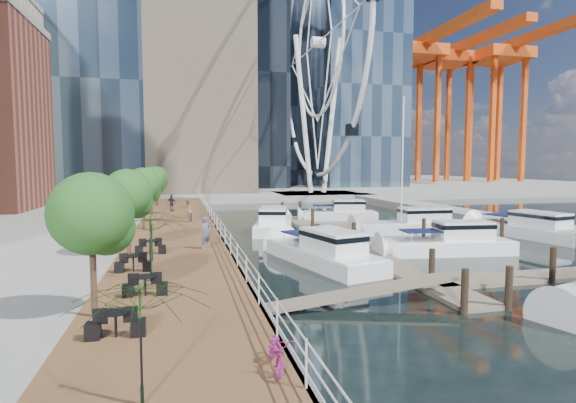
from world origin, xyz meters
The scene contains 19 objects.
ground centered at (0.00, 0.00, 0.00)m, with size 520.00×520.00×0.00m, color black.
boardwalk centered at (-9.00, 15.00, 0.50)m, with size 6.00×60.00×1.00m, color brown.
seawall centered at (-6.00, 15.00, 0.50)m, with size 0.25×60.00×1.00m, color #595954.
land_far centered at (0.00, 102.00, 0.50)m, with size 200.00×114.00×1.00m, color gray.
breakwater centered at (20.00, 20.00, 0.50)m, with size 4.00×60.00×1.00m, color gray.
pier centered at (14.00, 52.00, 0.50)m, with size 14.00×12.00×1.00m, color gray.
railing centered at (-6.10, 15.00, 1.52)m, with size 0.10×60.00×1.05m, color white, non-canonical shape.
floating_docks centered at (7.97, 9.98, 0.49)m, with size 16.00×34.00×2.60m.
ferris_wheel centered at (14.00, 52.00, 25.92)m, with size 5.80×45.60×47.80m.
port_cranes centered at (67.67, 95.67, 20.00)m, with size 40.00×52.00×38.00m.
street_trees centered at (-11.40, 14.00, 4.29)m, with size 2.60×42.60×4.60m.
cafe_tables centered at (-10.40, -2.00, 1.37)m, with size 2.50×13.70×0.74m.
yacht_foreground centered at (8.25, 4.67, 0.00)m, with size 2.45×9.14×2.15m, color white, non-canonical shape.
bicycle centered at (-6.50, -10.93, 1.44)m, with size 0.59×1.68×0.88m, color #8F146E.
pedestrian_near centered at (-7.30, 4.86, 1.93)m, with size 0.68×0.44×1.86m, color #4C5266.
pedestrian_mid centered at (-8.11, 17.47, 1.95)m, with size 0.93×0.72×1.90m, color #83705A.
pedestrian_far centered at (-9.58, 26.58, 1.86)m, with size 1.01×0.42×1.72m, color #31343E.
moored_yachts centered at (8.63, 11.82, 0.00)m, with size 24.13×34.31×11.50m.
cafe_seating centered at (-9.85, -3.69, 2.32)m, with size 3.97×17.52×2.72m.
Camera 1 is at (-8.66, -20.99, 5.83)m, focal length 28.00 mm.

